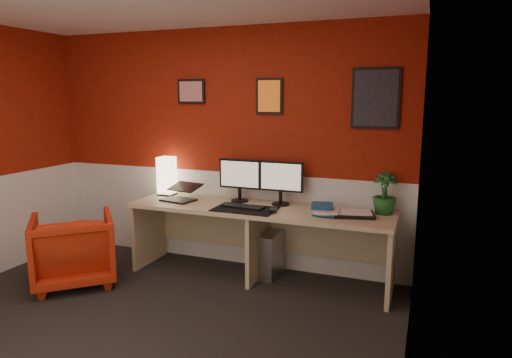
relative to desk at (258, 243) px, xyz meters
name	(u,v)px	position (x,y,z in m)	size (l,w,h in m)	color
ground	(126,336)	(-0.55, -1.41, -0.36)	(4.00, 3.50, 0.01)	black
wall_back	(222,149)	(-0.55, 0.34, 0.89)	(4.00, 0.01, 2.50)	maroon
wall_right	(413,196)	(1.45, -1.41, 0.89)	(0.01, 3.50, 2.50)	maroon
wainscot_back	(223,217)	(-0.55, 0.34, 0.14)	(4.00, 0.01, 1.00)	silver
wainscot_right	(404,320)	(1.45, -1.41, 0.14)	(0.01, 3.50, 1.00)	silver
desk	(258,243)	(0.00, 0.00, 0.00)	(2.60, 0.65, 0.73)	tan
shoji_lamp	(167,177)	(-1.14, 0.19, 0.56)	(0.16, 0.16, 0.40)	#FFE5B2
laptop	(178,190)	(-0.88, -0.02, 0.47)	(0.33, 0.23, 0.22)	black
monitor_left	(240,174)	(-0.27, 0.18, 0.66)	(0.45, 0.06, 0.58)	black
monitor_right	(281,176)	(0.17, 0.19, 0.66)	(0.45, 0.06, 0.58)	black
desk_mat	(245,209)	(-0.09, -0.12, 0.37)	(0.60, 0.38, 0.01)	black
keyboard	(243,206)	(-0.13, -0.06, 0.38)	(0.42, 0.14, 0.02)	black
mouse	(273,210)	(0.20, -0.13, 0.39)	(0.06, 0.10, 0.03)	black
book_bottom	(316,212)	(0.58, -0.01, 0.38)	(0.21, 0.29, 0.03)	#1C5280
book_middle	(315,209)	(0.57, -0.03, 0.40)	(0.23, 0.31, 0.02)	silver
book_top	(311,206)	(0.53, 0.01, 0.43)	(0.20, 0.27, 0.03)	#1C5280
zen_tray	(354,214)	(0.93, 0.01, 0.38)	(0.35, 0.25, 0.03)	black
potted_plant	(385,193)	(1.17, 0.19, 0.56)	(0.22, 0.22, 0.39)	#19591E
pc_tower	(271,253)	(0.08, 0.15, -0.14)	(0.20, 0.45, 0.45)	#99999E
armchair	(73,249)	(-1.64, -0.74, -0.02)	(0.73, 0.75, 0.68)	red
art_left	(191,91)	(-0.89, 0.33, 1.49)	(0.32, 0.02, 0.26)	red
art_center	(269,96)	(-0.01, 0.33, 1.44)	(0.28, 0.02, 0.36)	orange
art_right	(376,98)	(1.03, 0.33, 1.42)	(0.44, 0.02, 0.56)	black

